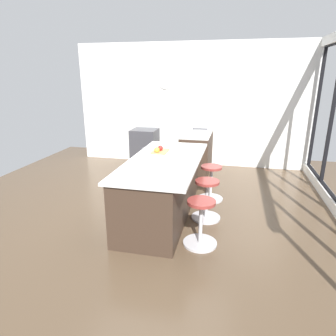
# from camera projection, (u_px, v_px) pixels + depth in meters

# --- Properties ---
(ground_plane) EXTENTS (7.60, 7.60, 0.00)m
(ground_plane) POSITION_uv_depth(u_px,v_px,m) (159.00, 213.00, 4.70)
(ground_plane) COLOR brown
(interior_partition_left) EXTENTS (0.15, 5.50, 2.83)m
(interior_partition_left) POSITION_uv_depth(u_px,v_px,m) (189.00, 105.00, 6.99)
(interior_partition_left) COLOR silver
(interior_partition_left) RESTS_ON ground_plane
(sink_cabinet) EXTENTS (1.93, 0.60, 1.17)m
(sink_cabinet) POSITION_uv_depth(u_px,v_px,m) (199.00, 149.00, 6.90)
(sink_cabinet) COLOR #38281E
(sink_cabinet) RESTS_ON ground_plane
(oven_range) EXTENTS (0.60, 0.61, 0.86)m
(oven_range) POSITION_uv_depth(u_px,v_px,m) (145.00, 147.00, 7.18)
(oven_range) COLOR #38383D
(oven_range) RESTS_ON ground_plane
(kitchen_island) EXTENTS (2.35, 1.03, 0.91)m
(kitchen_island) POSITION_uv_depth(u_px,v_px,m) (162.00, 187.00, 4.54)
(kitchen_island) COLOR #38281E
(kitchen_island) RESTS_ON ground_plane
(stool_by_window) EXTENTS (0.44, 0.44, 0.62)m
(stool_by_window) POSITION_uv_depth(u_px,v_px,m) (211.00, 184.00, 5.13)
(stool_by_window) COLOR #B7B7BC
(stool_by_window) RESTS_ON ground_plane
(stool_middle) EXTENTS (0.44, 0.44, 0.62)m
(stool_middle) POSITION_uv_depth(u_px,v_px,m) (206.00, 201.00, 4.44)
(stool_middle) COLOR #B7B7BC
(stool_middle) RESTS_ON ground_plane
(stool_near_camera) EXTENTS (0.44, 0.44, 0.62)m
(stool_near_camera) POSITION_uv_depth(u_px,v_px,m) (201.00, 224.00, 3.75)
(stool_near_camera) COLOR #B7B7BC
(stool_near_camera) RESTS_ON ground_plane
(cutting_board) EXTENTS (0.36, 0.24, 0.02)m
(cutting_board) POSITION_uv_depth(u_px,v_px,m) (160.00, 151.00, 4.80)
(cutting_board) COLOR tan
(cutting_board) RESTS_ON kitchen_island
(apple_red) EXTENTS (0.09, 0.09, 0.09)m
(apple_red) POSITION_uv_depth(u_px,v_px,m) (160.00, 148.00, 4.79)
(apple_red) COLOR red
(apple_red) RESTS_ON cutting_board
(apple_yellow) EXTENTS (0.09, 0.09, 0.09)m
(apple_yellow) POSITION_uv_depth(u_px,v_px,m) (157.00, 150.00, 4.68)
(apple_yellow) COLOR gold
(apple_yellow) RESTS_ON cutting_board
(water_bottle) EXTENTS (0.06, 0.06, 0.31)m
(water_bottle) POSITION_uv_depth(u_px,v_px,m) (144.00, 162.00, 3.80)
(water_bottle) COLOR silver
(water_bottle) RESTS_ON kitchen_island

